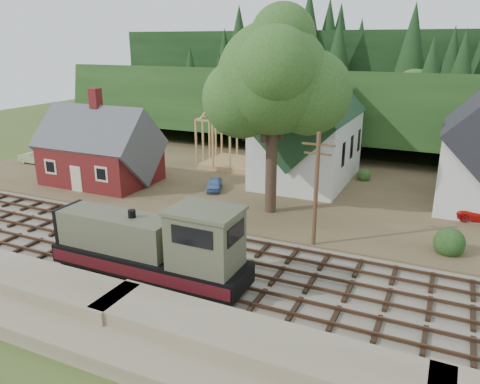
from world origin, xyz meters
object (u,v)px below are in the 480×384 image
at_px(locomotive, 155,247).
at_px(car_green, 34,158).
at_px(car_blue, 214,184).
at_px(patio_set, 55,161).

height_order(locomotive, car_green, locomotive).
xyz_separation_m(car_blue, car_green, (-23.01, 0.17, 0.05)).
relative_size(locomotive, car_green, 3.32).
bearing_deg(patio_set, car_green, 151.19).
distance_m(locomotive, car_green, 32.18).
relative_size(car_blue, car_green, 0.88).
bearing_deg(car_green, car_blue, -89.35).
distance_m(locomotive, patio_set, 23.30).
height_order(car_blue, patio_set, patio_set).
bearing_deg(car_green, locomotive, -119.52).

